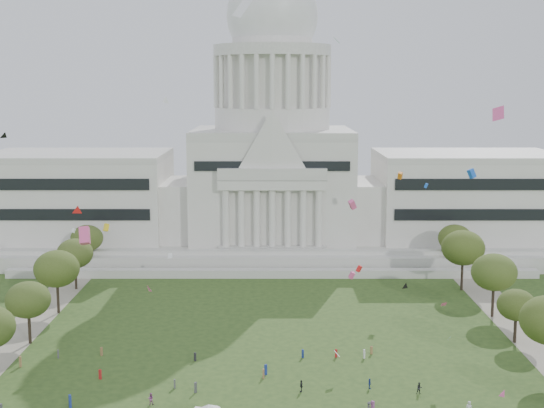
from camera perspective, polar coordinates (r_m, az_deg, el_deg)
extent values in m
cube|color=beige|center=(217.88, 0.02, -2.85)|extent=(160.00, 60.00, 4.00)
cube|color=beige|center=(185.94, 0.01, -5.23)|extent=(130.00, 3.00, 2.00)
cube|color=beige|center=(193.36, 0.01, -4.22)|extent=(140.00, 3.00, 5.00)
cube|color=silver|center=(221.57, -14.36, 0.48)|extent=(50.00, 34.00, 22.00)
cube|color=silver|center=(221.51, 14.39, 0.48)|extent=(50.00, 34.00, 22.00)
cube|color=silver|center=(214.81, -7.20, -0.38)|extent=(12.00, 26.00, 16.00)
cube|color=silver|center=(214.78, 7.24, -0.38)|extent=(12.00, 26.00, 16.00)
cube|color=silver|center=(214.18, 0.02, 1.29)|extent=(44.00, 38.00, 28.00)
cube|color=silver|center=(193.94, 0.01, 1.44)|extent=(28.00, 3.00, 2.40)
cube|color=black|center=(204.86, -15.56, 0.32)|extent=(46.00, 0.40, 11.00)
cube|color=black|center=(204.78, 15.59, 0.32)|extent=(46.00, 0.40, 11.00)
cylinder|color=silver|center=(212.47, 0.02, 6.48)|extent=(32.00, 32.00, 6.00)
cylinder|color=silver|center=(212.27, 0.02, 9.18)|extent=(28.00, 28.00, 14.00)
cylinder|color=beige|center=(212.48, 0.02, 11.47)|extent=(32.40, 32.40, 3.00)
cylinder|color=silver|center=(212.79, 0.02, 12.95)|extent=(22.00, 22.00, 8.00)
ellipsoid|color=silver|center=(213.10, 0.02, 14.02)|extent=(25.00, 25.00, 26.20)
cube|color=gray|center=(144.70, -19.71, -10.36)|extent=(8.00, 160.00, 0.04)
cube|color=gray|center=(144.61, 19.72, -10.37)|extent=(8.00, 160.00, 0.04)
cylinder|color=black|center=(146.15, -17.79, -8.98)|extent=(0.56, 0.56, 5.27)
ellipsoid|color=#344919|center=(144.56, -17.89, -6.87)|extent=(8.12, 8.12, 6.65)
cylinder|color=black|center=(146.78, 17.83, -9.05)|extent=(0.56, 0.56, 4.56)
ellipsoid|color=#354617|center=(145.40, 17.92, -7.24)|extent=(7.01, 7.01, 5.74)
cylinder|color=black|center=(162.97, -15.81, -6.90)|extent=(0.56, 0.56, 6.03)
ellipsoid|color=#354A16|center=(161.38, -15.91, -4.71)|extent=(9.29, 9.29, 7.60)
cylinder|color=black|center=(160.89, 16.28, -7.13)|extent=(0.56, 0.56, 5.97)
ellipsoid|color=#3B4F1B|center=(159.30, 16.38, -4.95)|extent=(9.19, 9.19, 7.52)
cylinder|color=black|center=(180.65, -14.55, -5.39)|extent=(0.56, 0.56, 5.41)
ellipsoid|color=#38461B|center=(179.35, -14.62, -3.62)|extent=(8.33, 8.33, 6.81)
cylinder|color=black|center=(179.28, 14.11, -5.33)|extent=(0.56, 0.56, 6.37)
ellipsoid|color=#374914|center=(177.76, 14.19, -3.22)|extent=(9.82, 9.82, 8.03)
cylinder|color=black|center=(198.14, -13.71, -4.11)|extent=(0.56, 0.56, 5.32)
ellipsoid|color=#344618|center=(196.97, -13.77, -2.51)|extent=(8.19, 8.19, 6.70)
cylinder|color=black|center=(196.89, 13.55, -4.17)|extent=(0.56, 0.56, 5.47)
ellipsoid|color=#394A15|center=(195.68, 13.61, -2.51)|extent=(8.42, 8.42, 6.89)
imported|color=silver|center=(115.61, 14.62, -14.60)|extent=(1.08, 0.95, 1.86)
imported|color=#26262B|center=(120.69, 11.04, -13.46)|extent=(0.94, 0.65, 1.80)
imported|color=#26262B|center=(119.35, 2.22, -13.53)|extent=(0.64, 1.12, 1.88)
imported|color=#994C8C|center=(116.33, -9.13, -14.28)|extent=(0.92, 0.62, 1.81)
imported|color=#4C4C51|center=(113.19, 7.32, -14.95)|extent=(0.93, 1.22, 1.69)
imported|color=navy|center=(121.42, 7.36, -13.26)|extent=(0.60, 1.00, 1.63)
cube|color=olive|center=(135.81, 7.50, -10.86)|extent=(0.45, 0.39, 1.45)
cube|color=navy|center=(117.72, -14.96, -14.15)|extent=(0.51, 0.60, 1.94)
cube|color=olive|center=(137.23, -12.72, -10.78)|extent=(0.40, 0.47, 1.51)
cube|color=#26262B|center=(132.17, -5.81, -11.38)|extent=(0.45, 0.45, 1.48)
cube|color=#4C4C51|center=(137.86, -15.80, -10.82)|extent=(0.36, 0.45, 1.46)
cube|color=#B21E1E|center=(133.68, 4.85, -11.13)|extent=(0.44, 0.35, 1.46)
cube|color=silver|center=(133.66, 6.96, -11.15)|extent=(0.33, 0.46, 1.56)
cube|color=#994C8C|center=(113.35, 7.59, -14.90)|extent=(0.54, 0.53, 1.76)
cube|color=olive|center=(124.29, -0.65, -12.66)|extent=(0.32, 0.45, 1.59)
cube|color=#4C4C51|center=(119.55, -5.78, -13.59)|extent=(0.40, 0.51, 1.67)
cube|color=navy|center=(125.73, -0.48, -12.36)|extent=(0.51, 0.54, 1.74)
cube|color=navy|center=(133.16, 2.33, -11.19)|extent=(0.38, 0.45, 1.46)
cube|color=#4C4C51|center=(121.56, -7.34, -13.28)|extent=(0.31, 0.42, 1.45)
cube|color=#B21E1E|center=(127.01, -12.82, -12.40)|extent=(0.50, 0.46, 1.61)
cube|color=olive|center=(135.57, -18.42, -11.20)|extent=(0.37, 0.53, 1.86)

